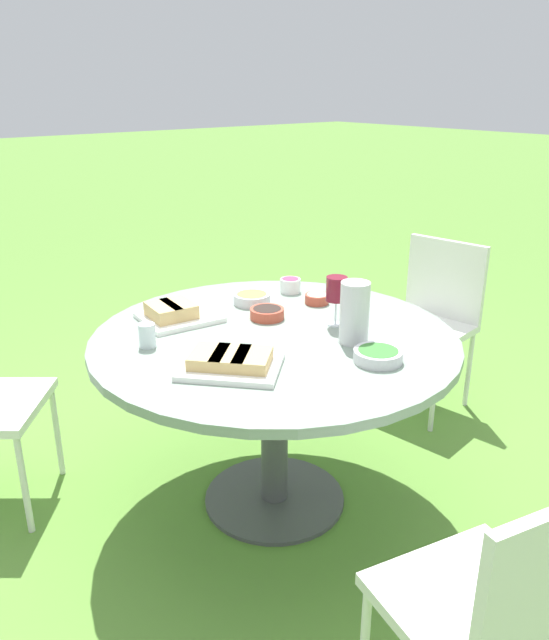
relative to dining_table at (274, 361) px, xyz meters
name	(u,v)px	position (x,y,z in m)	size (l,w,h in m)	color
ground_plane	(274,499)	(0.00, 0.00, -0.64)	(40.00, 40.00, 0.00)	#5B8C38
dining_table	(274,361)	(0.00, 0.00, 0.00)	(1.40, 1.40, 0.75)	#4C4C51
chair_near_left	(507,606)	(-1.19, 0.28, -0.12)	(0.51, 0.52, 0.89)	silver
chair_near_right	(432,311)	(0.17, -1.20, -0.12)	(0.49, 0.48, 0.89)	silver
water_pitcher	(354,312)	(-0.24, -0.18, 0.23)	(0.12, 0.11, 0.23)	silver
wine_glass	(336,290)	(-0.07, -0.25, 0.26)	(0.08, 0.08, 0.20)	silver
platter_bread_main	(231,362)	(-0.15, 0.31, 0.14)	(0.41, 0.41, 0.06)	white
platter_charcuterie	(175,313)	(0.37, 0.22, 0.14)	(0.29, 0.32, 0.07)	white
bowl_fries	(252,298)	(0.34, -0.15, 0.13)	(0.16, 0.16, 0.04)	silver
bowl_salad	(378,355)	(-0.41, -0.12, 0.13)	(0.17, 0.17, 0.04)	silver
bowl_olives	(267,313)	(0.16, -0.09, 0.13)	(0.14, 0.14, 0.04)	#B74733
bowl_dip_red	(290,285)	(0.36, -0.38, 0.15)	(0.09, 0.09, 0.06)	white
bowl_dip_cream	(317,298)	(0.17, -0.37, 0.13)	(0.10, 0.10, 0.04)	#B74733
cup_water_near	(147,335)	(0.20, 0.43, 0.15)	(0.06, 0.06, 0.09)	silver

